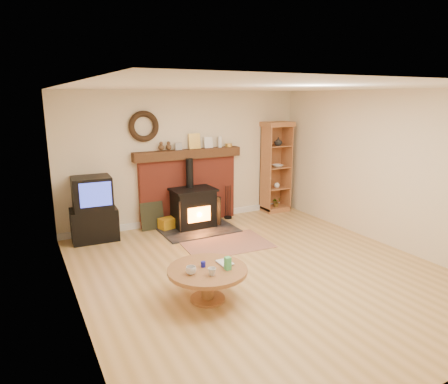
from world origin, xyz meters
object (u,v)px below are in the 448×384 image
wood_stove (194,209)px  curio_cabinet (275,167)px  coffee_table (207,274)px  tv_unit (93,210)px

wood_stove → curio_cabinet: size_ratio=0.71×
wood_stove → coffee_table: 2.87m
wood_stove → curio_cabinet: (2.08, 0.28, 0.61)m
wood_stove → tv_unit: 1.85m
wood_stove → curio_cabinet: 2.18m
coffee_table → curio_cabinet: bearing=44.1°
tv_unit → curio_cabinet: (3.90, 0.09, 0.44)m
curio_cabinet → coffee_table: size_ratio=1.98×
tv_unit → coffee_table: 3.01m
wood_stove → coffee_table: bearing=-110.2°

